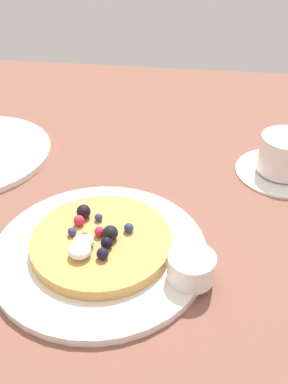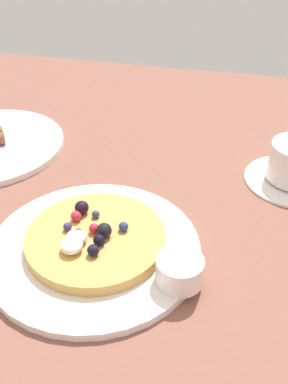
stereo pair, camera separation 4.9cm
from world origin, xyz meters
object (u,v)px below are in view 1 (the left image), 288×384
Objects in this scene: coffee_saucer at (282,171)px; coffee_cup at (286,153)px; pancake_plate at (100,251)px; syrup_ramekin at (191,267)px.

coffee_cup is at bearing 69.91° from coffee_saucer.
coffee_saucer is (24.81, 22.45, -0.18)cm from pancake_plate.
syrup_ramekin is at bearing -16.01° from pancake_plate.
pancake_plate is at bearing -137.74° from coffee_cup.
coffee_cup is (13.40, 25.89, 0.99)cm from syrup_ramekin.
coffee_cup is (24.86, 22.59, 3.19)cm from pancake_plate.
pancake_plate reaches higher than coffee_saucer.
coffee_cup reaches higher than coffee_saucer.
pancake_plate is at bearing 163.99° from syrup_ramekin.
pancake_plate is 33.46cm from coffee_saucer.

